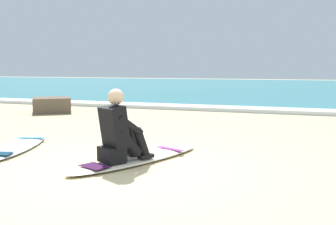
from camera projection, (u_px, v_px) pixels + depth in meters
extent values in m
plane|color=#CCB584|center=(123.00, 169.00, 5.05)|extent=(80.00, 80.00, 0.00)
cube|color=teal|center=(275.00, 87.00, 24.64)|extent=(80.00, 28.00, 0.10)
cube|color=white|center=(233.00, 109.00, 11.86)|extent=(80.00, 0.90, 0.11)
ellipsoid|color=#EFE5C6|center=(139.00, 159.00, 5.49)|extent=(1.35, 2.39, 0.07)
cube|color=purple|center=(170.00, 149.00, 5.97)|extent=(0.48, 0.27, 0.01)
cube|color=#351037|center=(95.00, 166.00, 4.92)|extent=(0.43, 0.36, 0.01)
cube|color=black|center=(112.00, 154.00, 5.12)|extent=(0.41, 0.38, 0.20)
cylinder|color=black|center=(119.00, 140.00, 5.30)|extent=(0.33, 0.43, 0.43)
cylinder|color=black|center=(131.00, 140.00, 5.45)|extent=(0.23, 0.28, 0.42)
cube|color=black|center=(135.00, 153.00, 5.52)|extent=(0.19, 0.24, 0.05)
cylinder|color=black|center=(128.00, 142.00, 5.15)|extent=(0.33, 0.43, 0.43)
cylinder|color=black|center=(141.00, 143.00, 5.28)|extent=(0.23, 0.28, 0.42)
cube|color=black|center=(146.00, 156.00, 5.34)|extent=(0.19, 0.24, 0.05)
cube|color=black|center=(114.00, 127.00, 5.11)|extent=(0.44, 0.42, 0.57)
sphere|color=beige|center=(116.00, 97.00, 5.08)|extent=(0.21, 0.21, 0.21)
cylinder|color=black|center=(118.00, 123.00, 5.31)|extent=(0.27, 0.39, 0.31)
cylinder|color=black|center=(130.00, 125.00, 5.10)|extent=(0.27, 0.39, 0.31)
ellipsoid|color=silver|center=(17.00, 147.00, 6.31)|extent=(1.16, 2.15, 0.07)
cube|color=#1E7FB7|center=(31.00, 138.00, 6.89)|extent=(0.49, 0.25, 0.01)
cube|color=brown|center=(52.00, 105.00, 11.38)|extent=(1.42, 1.41, 0.43)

